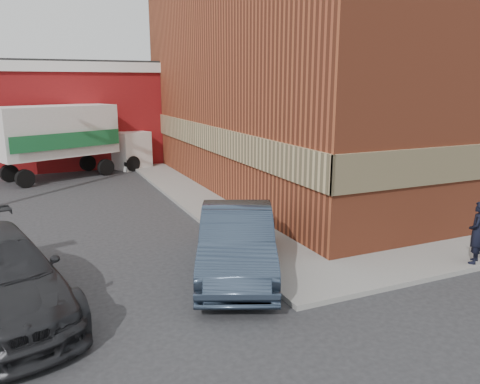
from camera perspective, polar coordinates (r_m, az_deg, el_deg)
name	(u,v)px	position (r m, az deg, el deg)	size (l,w,h in m)	color
ground	(276,275)	(11.34, 4.41, -10.03)	(90.00, 90.00, 0.00)	#28282B
brick_building	(349,78)	(22.61, 13.09, 13.39)	(14.25, 18.25, 9.36)	brown
sidewalk_west	(186,192)	(19.49, -6.59, 0.02)	(1.80, 18.00, 0.12)	gray
warehouse	(11,113)	(29.22, -26.14, 8.59)	(16.30, 8.30, 5.60)	maroon
man	(477,232)	(12.82, 26.91, -4.41)	(0.57, 0.37, 1.56)	black
sedan	(237,241)	(11.14, -0.39, -6.03)	(1.68, 4.82, 1.59)	#303E51
box_truck	(70,136)	(24.00, -20.03, 6.43)	(7.22, 4.53, 3.44)	white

